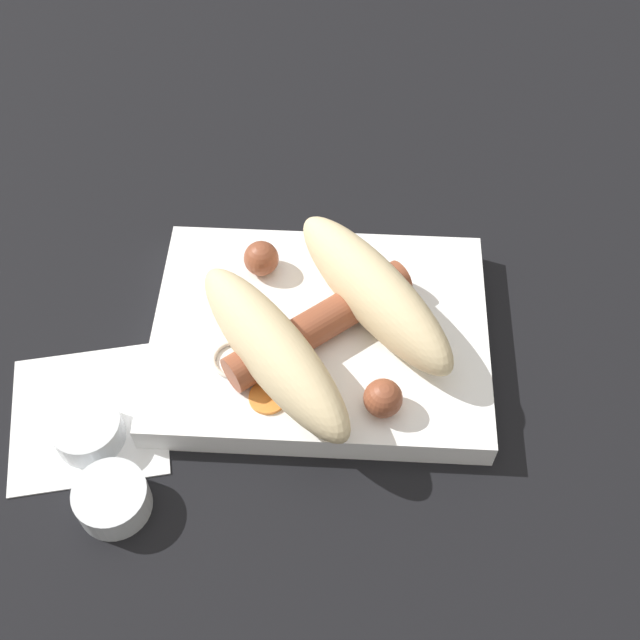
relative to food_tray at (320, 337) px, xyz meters
The scene contains 8 objects.
ground_plane 0.01m from the food_tray, ahead, with size 3.00×3.00×0.00m, color black.
food_tray is the anchor object (origin of this frame).
bread_roll 0.04m from the food_tray, 108.18° to the left, with size 0.22×0.22×0.06m.
sausage 0.03m from the food_tray, 82.47° to the left, with size 0.14×0.15×0.03m.
pickled_veggies 0.07m from the food_tray, 41.62° to the left, with size 0.06×0.06×0.00m.
napkin 0.19m from the food_tray, 23.11° to the left, with size 0.14×0.14×0.00m.
condiment_cup_near 0.19m from the food_tray, 28.90° to the left, with size 0.05×0.05×0.03m.
condiment_cup_far 0.20m from the food_tray, 46.35° to the left, with size 0.05×0.05×0.03m.
Camera 1 is at (-0.02, 0.35, 0.54)m, focal length 45.00 mm.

